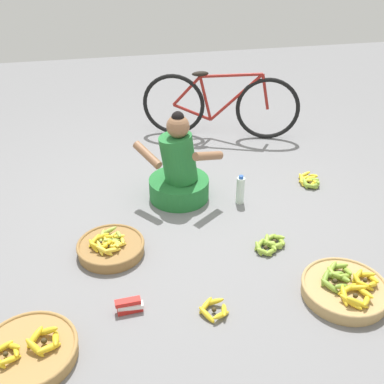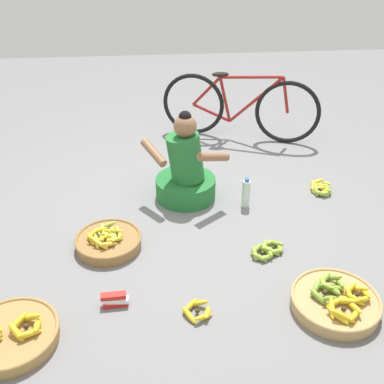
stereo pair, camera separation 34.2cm
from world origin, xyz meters
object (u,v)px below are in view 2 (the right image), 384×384
Objects in this scene: banana_basket_front_left at (335,301)px; loose_bananas_back_left at (321,188)px; bicycle_leaning at (239,107)px; banana_basket_mid_left at (11,335)px; loose_bananas_near_vendor at (198,311)px; vendor_woman_front at (185,171)px; packet_carton_stack at (115,300)px; water_bottle at (246,193)px; banana_basket_front_right at (108,241)px; loose_bananas_front_center at (268,250)px.

banana_basket_front_left is 1.44m from loose_bananas_back_left.
bicycle_leaning is 1.36m from loose_bananas_back_left.
banana_basket_mid_left is 2.77m from loose_bananas_back_left.
vendor_woman_front is at bearing 88.53° from loose_bananas_near_vendor.
packet_carton_stack is at bearing 166.58° from loose_bananas_near_vendor.
loose_bananas_back_left is at bearing 32.00° from banana_basket_mid_left.
packet_carton_stack is (-1.05, -1.07, -0.08)m from water_bottle.
banana_basket_front_right is 0.94m from loose_bananas_near_vendor.
banana_basket_front_right is 1.87× the size of water_bottle.
loose_bananas_back_left reaches higher than loose_bananas_near_vendor.
loose_bananas_near_vendor is at bearing -105.46° from bicycle_leaning.
bicycle_leaning is 2.27m from banana_basket_front_right.
bicycle_leaning is at bearing 86.19° from loose_bananas_front_center.
packet_carton_stack is (-1.09, -0.42, 0.02)m from loose_bananas_front_center.
banana_basket_mid_left is 1.94× the size of loose_bananas_back_left.
vendor_woman_front is at bearing 158.75° from water_bottle.
loose_bananas_front_center is at bearing 43.53° from loose_bananas_near_vendor.
bicycle_leaning is 2.94× the size of banana_basket_mid_left.
packet_carton_stack is (-0.55, -1.26, -0.21)m from vendor_woman_front.
bicycle_leaning is 5.75× the size of loose_bananas_front_center.
banana_basket_front_right reaches higher than loose_bananas_near_vendor.
banana_basket_front_left reaches higher than loose_bananas_back_left.
loose_bananas_near_vendor is at bearing 178.24° from banana_basket_front_left.
banana_basket_front_left is 1.39m from packet_carton_stack.
banana_basket_front_left is at bearing -62.61° from loose_bananas_front_center.
loose_bananas_near_vendor is 0.75× the size of loose_bananas_front_center.
packet_carton_stack reaches higher than loose_bananas_back_left.
banana_basket_front_right is 1.74× the size of loose_bananas_back_left.
bicycle_leaning is 3.24m from banana_basket_mid_left.
loose_bananas_back_left is (0.38, 1.39, -0.03)m from banana_basket_front_left.
water_bottle is (1.63, 1.30, 0.07)m from banana_basket_mid_left.
bicycle_leaning is 2.61m from banana_basket_front_left.
loose_bananas_front_center is at bearing 21.18° from packet_carton_stack.
banana_basket_front_right reaches higher than loose_bananas_front_center.
loose_bananas_near_vendor is at bearing -50.73° from banana_basket_front_right.
loose_bananas_near_vendor is 1.31m from water_bottle.
loose_bananas_front_center is 0.99× the size of loose_bananas_back_left.
vendor_woman_front reaches higher than bicycle_leaning.
loose_bananas_back_left is 0.75m from water_bottle.
water_bottle is at bearing 105.55° from banana_basket_front_left.
banana_basket_front_right is 0.90× the size of banana_basket_mid_left.
banana_basket_front_left is (1.97, 0.08, 0.01)m from banana_basket_mid_left.
bicycle_leaning is (0.67, 1.18, 0.10)m from vendor_woman_front.
vendor_woman_front is at bearing 178.93° from loose_bananas_back_left.
banana_basket_mid_left is 2.60× the size of loose_bananas_near_vendor.
bicycle_leaning is at bearing 60.24° from vendor_woman_front.
loose_bananas_near_vendor is (-0.71, -2.56, -0.33)m from bicycle_leaning.
loose_bananas_back_left is 1.08× the size of water_bottle.
banana_basket_front_left is at bearing -27.28° from banana_basket_front_right.
banana_basket_front_left reaches higher than loose_bananas_front_center.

